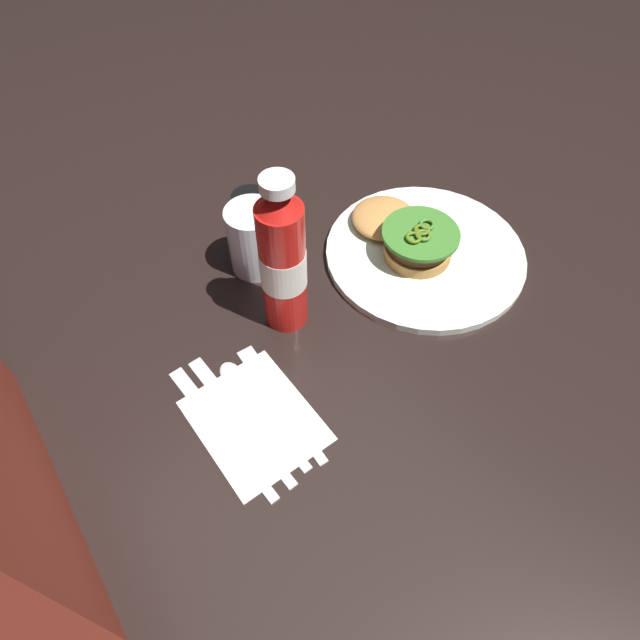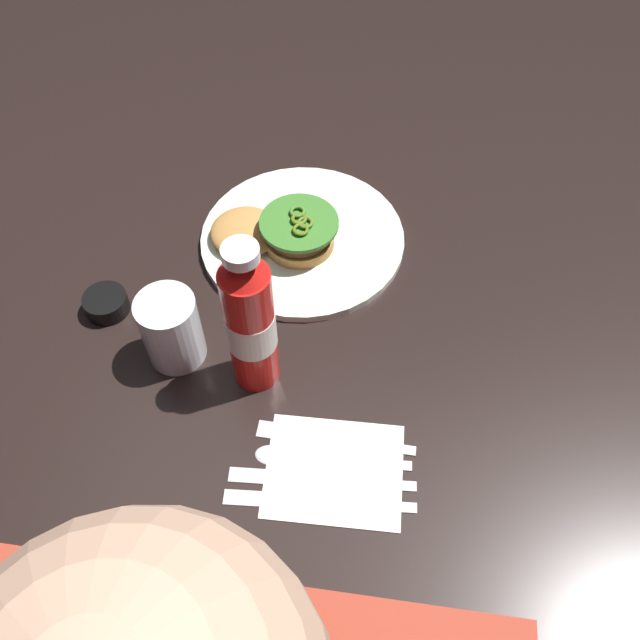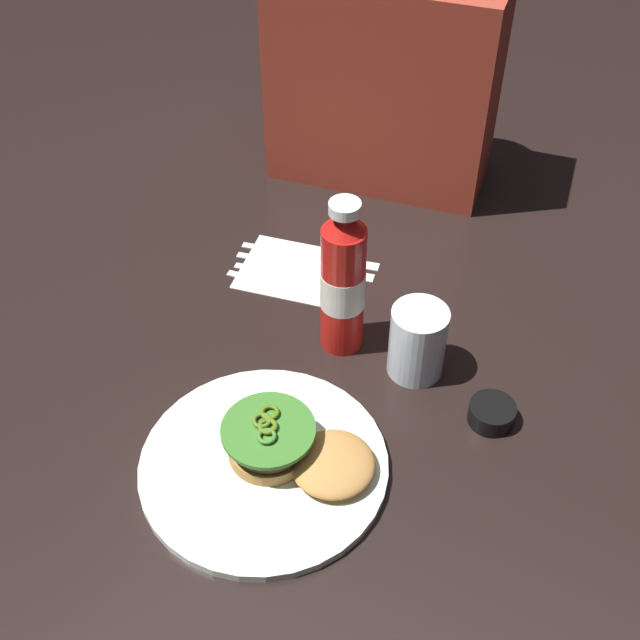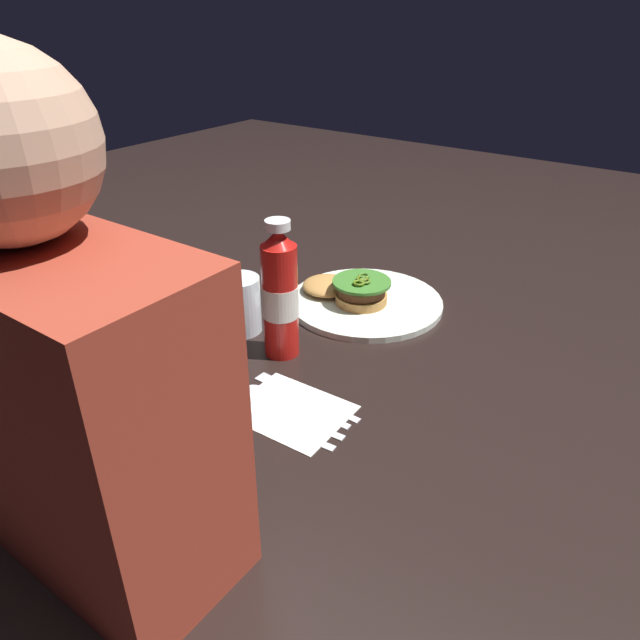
% 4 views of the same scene
% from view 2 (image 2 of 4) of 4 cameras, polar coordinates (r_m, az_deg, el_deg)
% --- Properties ---
extents(ground_plane, '(3.00, 3.00, 0.00)m').
position_cam_2_polar(ground_plane, '(0.93, -4.02, 1.35)').
color(ground_plane, black).
extents(dinner_plate, '(0.30, 0.30, 0.01)m').
position_cam_2_polar(dinner_plate, '(0.99, -1.49, 6.93)').
color(dinner_plate, silver).
rests_on(dinner_plate, ground_plane).
extents(burger_sandwich, '(0.19, 0.11, 0.05)m').
position_cam_2_polar(burger_sandwich, '(0.97, -3.49, 7.47)').
color(burger_sandwich, '#B67F3F').
rests_on(burger_sandwich, dinner_plate).
extents(ketchup_bottle, '(0.06, 0.06, 0.23)m').
position_cam_2_polar(ketchup_bottle, '(0.77, -5.86, -0.24)').
color(ketchup_bottle, red).
rests_on(ketchup_bottle, ground_plane).
extents(water_glass, '(0.07, 0.07, 0.10)m').
position_cam_2_polar(water_glass, '(0.85, -12.51, -0.78)').
color(water_glass, silver).
rests_on(water_glass, ground_plane).
extents(condiment_cup, '(0.06, 0.06, 0.03)m').
position_cam_2_polar(condiment_cup, '(0.95, -17.69, 1.35)').
color(condiment_cup, black).
rests_on(condiment_cup, ground_plane).
extents(napkin, '(0.16, 0.14, 0.00)m').
position_cam_2_polar(napkin, '(0.80, 1.21, -12.64)').
color(napkin, white).
rests_on(napkin, ground_plane).
extents(fork_utensil, '(0.19, 0.02, 0.00)m').
position_cam_2_polar(fork_utensil, '(0.81, 0.12, -9.83)').
color(fork_utensil, silver).
rests_on(fork_utensil, napkin).
extents(spoon_utensil, '(0.18, 0.03, 0.00)m').
position_cam_2_polar(spoon_utensil, '(0.80, -0.80, -11.53)').
color(spoon_utensil, silver).
rests_on(spoon_utensil, napkin).
extents(steak_knife, '(0.22, 0.03, 0.00)m').
position_cam_2_polar(steak_knife, '(0.79, -0.89, -13.28)').
color(steak_knife, silver).
rests_on(steak_knife, napkin).
extents(butter_knife, '(0.22, 0.03, 0.00)m').
position_cam_2_polar(butter_knife, '(0.78, -1.13, -15.06)').
color(butter_knife, silver).
rests_on(butter_knife, napkin).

